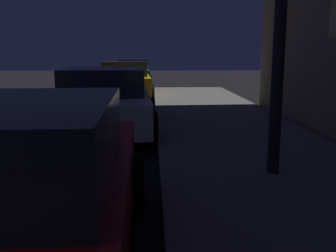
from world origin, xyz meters
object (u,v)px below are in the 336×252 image
car_yellow_cab (125,80)px  car_green (133,72)px  car_red (11,197)px  car_white (105,101)px

car_yellow_cab → car_green: 6.04m
car_yellow_cab → car_red: bearing=-90.0°
car_white → car_yellow_cab: same height
car_red → car_white: bearing=90.0°
car_red → car_white: (0.00, 5.87, 0.01)m
car_red → car_green: same height
car_red → car_yellow_cab: size_ratio=0.98×
car_green → car_white: bearing=-90.0°
car_yellow_cab → car_green: size_ratio=0.95×
car_red → car_green: bearing=90.0°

